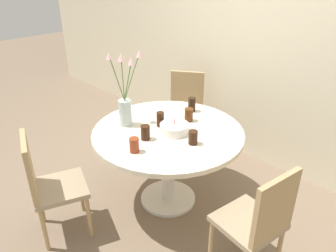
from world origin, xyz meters
TOP-DOWN VIEW (x-y plane):
  - ground_plane at (0.00, 0.00)m, footprint 16.00×16.00m
  - wall_back at (0.00, 1.25)m, footprint 8.00×0.05m
  - dining_table at (0.00, 0.00)m, footprint 1.29×1.29m
  - chair_left_flank at (-0.57, 0.84)m, footprint 0.56×0.56m
  - chair_far_back at (-0.36, -0.95)m, footprint 0.52×0.52m
  - chair_near_front at (1.00, -0.15)m, footprint 0.46×0.46m
  - birthday_cake at (0.06, 0.01)m, footprint 0.24×0.24m
  - flower_vase at (-0.33, -0.18)m, footprint 0.22×0.35m
  - side_plate at (-0.18, 0.20)m, footprint 0.17×0.17m
  - drink_glass_0 at (0.07, -0.42)m, footprint 0.07×0.07m
  - drink_glass_1 at (-0.11, 0.01)m, footprint 0.07×0.07m
  - drink_glass_2 at (0.00, 0.26)m, footprint 0.08×0.08m
  - drink_glass_3 at (-0.12, 0.43)m, footprint 0.07×0.07m
  - drink_glass_4 at (-0.02, -0.24)m, footprint 0.07×0.07m
  - drink_glass_5 at (0.30, -0.02)m, footprint 0.07×0.07m

SIDE VIEW (x-z plane):
  - ground_plane at x=0.00m, z-range 0.00..0.00m
  - chair_left_flank at x=-0.57m, z-range 0.06..0.97m
  - chair_far_back at x=-0.36m, z-range 0.06..0.97m
  - chair_near_front at x=1.00m, z-range 0.06..0.97m
  - dining_table at x=0.00m, z-range 0.24..0.99m
  - side_plate at x=-0.18m, z-range 0.74..0.75m
  - birthday_cake at x=0.06m, z-range 0.72..0.84m
  - drink_glass_5 at x=0.30m, z-range 0.74..0.85m
  - drink_glass_0 at x=0.07m, z-range 0.74..0.86m
  - drink_glass_2 at x=0.00m, z-range 0.74..0.86m
  - drink_glass_4 at x=-0.02m, z-range 0.74..0.86m
  - drink_glass_1 at x=-0.11m, z-range 0.74..0.87m
  - drink_glass_3 at x=-0.12m, z-range 0.74..0.88m
  - flower_vase at x=-0.33m, z-range 0.63..1.30m
  - wall_back at x=0.00m, z-range 0.00..2.60m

